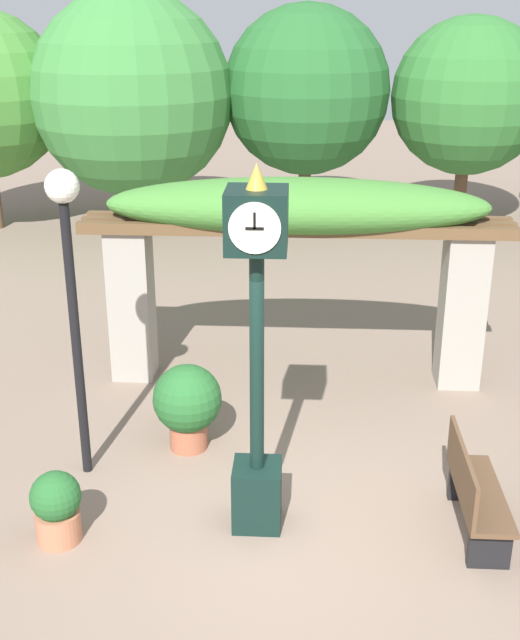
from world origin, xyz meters
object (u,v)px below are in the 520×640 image
(potted_plant_near_right, at_px, (187,403))
(potted_plant_near_left, at_px, (56,506))
(park_bench, at_px, (474,493))
(lamp_post, at_px, (69,261))
(pedestal_clock, at_px, (257,356))

(potted_plant_near_right, bearing_deg, potted_plant_near_left, -119.16)
(park_bench, relative_size, lamp_post, 0.40)
(pedestal_clock, distance_m, lamp_post, 2.16)
(potted_plant_near_right, bearing_deg, pedestal_clock, -58.06)
(pedestal_clock, relative_size, potted_plant_near_left, 4.90)
(pedestal_clock, height_order, potted_plant_near_right, pedestal_clock)
(potted_plant_near_right, distance_m, lamp_post, 2.15)
(pedestal_clock, xyz_separation_m, potted_plant_near_right, (-0.87, 1.39, -1.21))
(potted_plant_near_left, xyz_separation_m, potted_plant_near_right, (0.98, 1.76, 0.20))
(pedestal_clock, bearing_deg, lamp_post, 156.11)
(potted_plant_near_right, relative_size, lamp_post, 0.31)
(pedestal_clock, bearing_deg, potted_plant_near_right, 121.94)
(potted_plant_near_left, relative_size, lamp_post, 0.22)
(lamp_post, bearing_deg, park_bench, -12.20)
(potted_plant_near_left, distance_m, potted_plant_near_right, 2.03)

